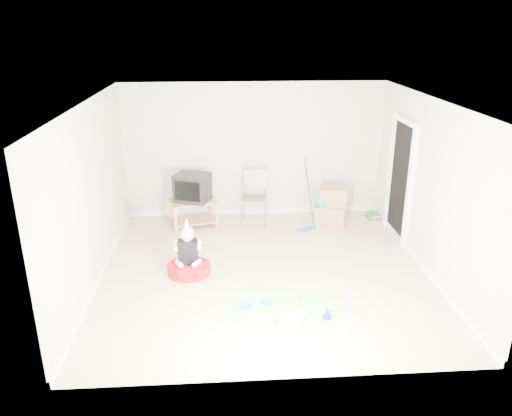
{
  "coord_description": "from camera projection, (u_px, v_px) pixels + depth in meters",
  "views": [
    {
      "loc": [
        -0.6,
        -6.88,
        3.65
      ],
      "look_at": [
        -0.1,
        0.4,
        0.9
      ],
      "focal_mm": 35.0,
      "sensor_mm": 36.0,
      "label": 1
    }
  ],
  "objects": [
    {
      "name": "crt_tv",
      "position": [
        192.0,
        187.0,
        9.18
      ],
      "size": [
        0.73,
        0.67,
        0.51
      ],
      "primitive_type": "cube",
      "rotation": [
        0.0,
        0.0,
        -0.35
      ],
      "color": "black",
      "rests_on": "tv_stand"
    },
    {
      "name": "doorway_recess",
      "position": [
        401.0,
        182.0,
        8.67
      ],
      "size": [
        0.02,
        0.9,
        2.05
      ],
      "primitive_type": "cube",
      "color": "black",
      "rests_on": "ground"
    },
    {
      "name": "party_mat",
      "position": [
        283.0,
        307.0,
        6.77
      ],
      "size": [
        1.79,
        1.56,
        0.01
      ],
      "primitive_type": "cube",
      "rotation": [
        0.0,
        0.0,
        -0.37
      ],
      "color": "#DF2F86",
      "rests_on": "ground"
    },
    {
      "name": "blue_party_hat",
      "position": [
        327.0,
        312.0,
        6.48
      ],
      "size": [
        0.13,
        0.13,
        0.18
      ],
      "primitive_type": "cone",
      "rotation": [
        0.0,
        0.0,
        -0.04
      ],
      "color": "#1B27BF",
      "rests_on": "party_mat"
    },
    {
      "name": "cardboard_boxes",
      "position": [
        330.0,
        206.0,
        9.46
      ],
      "size": [
        0.66,
        0.55,
        0.72
      ],
      "color": "#AB7E52",
      "rests_on": "ground"
    },
    {
      "name": "book_pile",
      "position": [
        373.0,
        215.0,
        9.8
      ],
      "size": [
        0.26,
        0.31,
        0.13
      ],
      "color": "#277545",
      "rests_on": "ground"
    },
    {
      "name": "blue_plate_far",
      "position": [
        246.0,
        307.0,
        6.77
      ],
      "size": [
        0.27,
        0.27,
        0.01
      ],
      "primitive_type": "cylinder",
      "rotation": [
        0.0,
        0.0,
        -0.73
      ],
      "color": "blue",
      "rests_on": "party_mat"
    },
    {
      "name": "birthday_cake",
      "position": [
        292.0,
        321.0,
        6.39
      ],
      "size": [
        0.35,
        0.33,
        0.14
      ],
      "color": "white",
      "rests_on": "party_mat"
    },
    {
      "name": "ground",
      "position": [
        264.0,
        271.0,
        7.75
      ],
      "size": [
        5.0,
        5.0,
        0.0
      ],
      "primitive_type": "plane",
      "color": "beige",
      "rests_on": "ground"
    },
    {
      "name": "orange_cup_near",
      "position": [
        299.0,
        297.0,
        6.93
      ],
      "size": [
        0.09,
        0.09,
        0.08
      ],
      "primitive_type": "cylinder",
      "rotation": [
        0.0,
        0.0,
        -0.36
      ],
      "color": "#CE5E16",
      "rests_on": "party_mat"
    },
    {
      "name": "floor_mop",
      "position": [
        306.0,
        217.0,
        9.16
      ],
      "size": [
        0.34,
        0.4,
        1.29
      ],
      "color": "#2353B3",
      "rests_on": "ground"
    },
    {
      "name": "folding_chair",
      "position": [
        254.0,
        198.0,
        9.38
      ],
      "size": [
        0.54,
        0.52,
        1.06
      ],
      "color": "gray",
      "rests_on": "ground"
    },
    {
      "name": "seated_woman",
      "position": [
        189.0,
        262.0,
        7.57
      ],
      "size": [
        0.66,
        0.66,
        0.94
      ],
      "color": "#AC0F18",
      "rests_on": "ground"
    },
    {
      "name": "tv_stand",
      "position": [
        194.0,
        211.0,
        9.34
      ],
      "size": [
        0.93,
        0.7,
        0.52
      ],
      "color": "#AB724D",
      "rests_on": "ground"
    },
    {
      "name": "orange_cup_far",
      "position": [
        278.0,
        320.0,
        6.4
      ],
      "size": [
        0.08,
        0.08,
        0.07
      ],
      "primitive_type": "cylinder",
      "rotation": [
        0.0,
        0.0,
        -0.24
      ],
      "color": "#CE5E16",
      "rests_on": "party_mat"
    },
    {
      "name": "blue_plate_near",
      "position": [
        266.0,
        303.0,
        6.85
      ],
      "size": [
        0.25,
        0.25,
        0.01
      ],
      "primitive_type": "cylinder",
      "rotation": [
        0.0,
        0.0,
        -0.41
      ],
      "color": "blue",
      "rests_on": "party_mat"
    }
  ]
}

